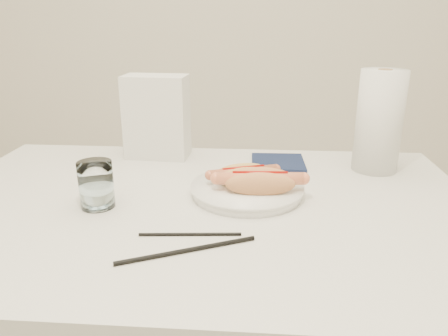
# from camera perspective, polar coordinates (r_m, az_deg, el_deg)

# --- Properties ---
(table) EXTENTS (1.20, 0.80, 0.75)m
(table) POSITION_cam_1_polar(r_m,az_deg,el_deg) (0.97, -3.08, -7.72)
(table) COLOR silver
(table) RESTS_ON ground
(plate) EXTENTS (0.31, 0.31, 0.02)m
(plate) POSITION_cam_1_polar(r_m,az_deg,el_deg) (0.98, 3.00, -2.99)
(plate) COLOR white
(plate) RESTS_ON table
(hotdog_left) EXTENTS (0.15, 0.10, 0.04)m
(hotdog_left) POSITION_cam_1_polar(r_m,az_deg,el_deg) (0.99, 2.54, -0.89)
(hotdog_left) COLOR #DBAA57
(hotdog_left) RESTS_ON plate
(hotdog_right) EXTENTS (0.19, 0.08, 0.05)m
(hotdog_right) POSITION_cam_1_polar(r_m,az_deg,el_deg) (0.94, 4.67, -1.80)
(hotdog_right) COLOR tan
(hotdog_right) RESTS_ON plate
(water_glass) EXTENTS (0.07, 0.07, 0.10)m
(water_glass) POSITION_cam_1_polar(r_m,az_deg,el_deg) (0.95, -16.29, -2.08)
(water_glass) COLOR white
(water_glass) RESTS_ON table
(chopstick_near) EXTENTS (0.23, 0.11, 0.01)m
(chopstick_near) POSITION_cam_1_polar(r_m,az_deg,el_deg) (0.76, -4.79, -10.61)
(chopstick_near) COLOR black
(chopstick_near) RESTS_ON table
(chopstick_far) EXTENTS (0.19, 0.02, 0.01)m
(chopstick_far) POSITION_cam_1_polar(r_m,az_deg,el_deg) (0.81, -4.43, -8.59)
(chopstick_far) COLOR black
(chopstick_far) RESTS_ON table
(napkin_box) EXTENTS (0.18, 0.11, 0.23)m
(napkin_box) POSITION_cam_1_polar(r_m,az_deg,el_deg) (1.23, -8.73, 6.59)
(napkin_box) COLOR silver
(napkin_box) RESTS_ON table
(navy_napkin) EXTENTS (0.14, 0.14, 0.01)m
(navy_napkin) POSITION_cam_1_polar(r_m,az_deg,el_deg) (1.20, 7.03, 0.75)
(navy_napkin) COLOR #131D3D
(navy_napkin) RESTS_ON table
(paper_towel_roll) EXTENTS (0.15, 0.15, 0.26)m
(paper_towel_roll) POSITION_cam_1_polar(r_m,az_deg,el_deg) (1.17, 19.53, 5.73)
(paper_towel_roll) COLOR silver
(paper_towel_roll) RESTS_ON table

